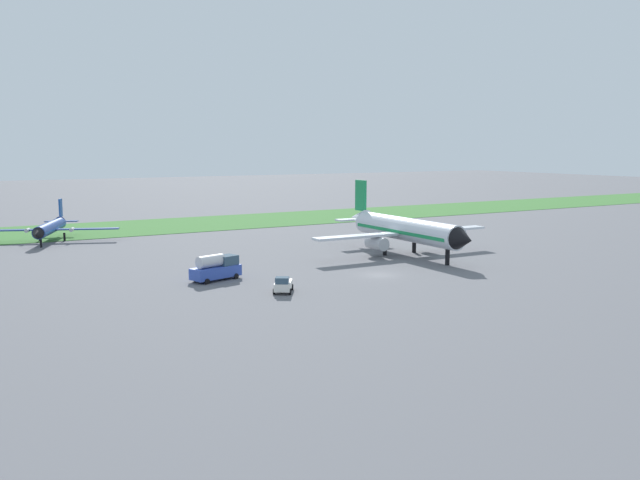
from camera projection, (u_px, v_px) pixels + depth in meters
ground_plane at (380, 275)px, 85.48m from camera, size 600.00×600.00×0.00m
grass_taxiway_strip at (203, 223)px, 143.73m from camera, size 360.00×28.00×0.08m
airplane_taxiing_turboprop at (51, 227)px, 115.57m from camera, size 22.34×19.35×7.01m
airplane_midfield_jet at (404, 229)px, 101.21m from camera, size 31.30×30.66×11.08m
fuel_truck_near_gate at (216, 268)px, 82.02m from camera, size 6.92×4.20×3.29m
baggage_cart_midfield at (220, 263)px, 91.43m from camera, size 2.93×2.91×0.90m
pushback_tug_by_runway at (283, 285)px, 75.02m from camera, size 3.47×4.00×1.95m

